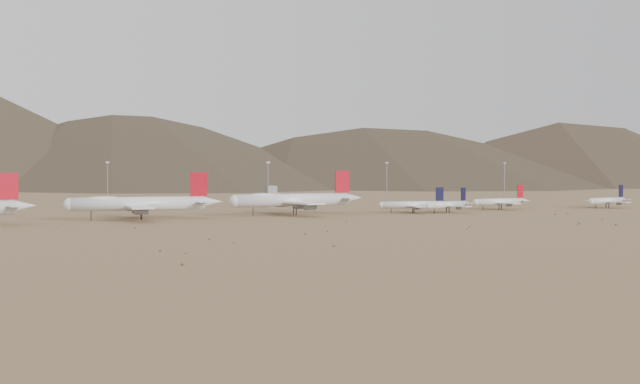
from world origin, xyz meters
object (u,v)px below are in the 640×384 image
widebody_east (293,200)px  control_tower (270,198)px  widebody_centre (139,203)px  narrowbody_b (448,205)px  narrowbody_a (414,205)px

widebody_east → control_tower: widebody_east is taller
widebody_centre → control_tower: widebody_centre is taller
widebody_centre → narrowbody_b: size_ratio=1.94×
widebody_centre → narrowbody_b: widebody_centre is taller
narrowbody_b → control_tower: 110.74m
control_tower → narrowbody_b: bearing=-59.8°
widebody_east → narrowbody_a: 62.26m
narrowbody_a → widebody_centre: bearing=-172.5°
widebody_east → narrowbody_b: (78.11, -16.16, -3.26)m
widebody_east → narrowbody_b: bearing=-13.1°
widebody_centre → narrowbody_b: (153.77, -12.88, -3.10)m
narrowbody_a → narrowbody_b: 17.67m
widebody_east → narrowbody_b: widebody_east is taller
narrowbody_a → control_tower: 98.58m
widebody_centre → narrowbody_a: (136.85, -7.79, -2.97)m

